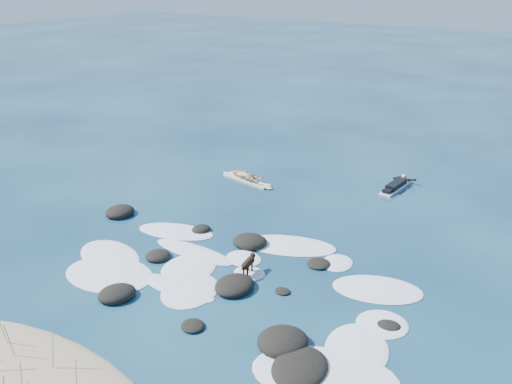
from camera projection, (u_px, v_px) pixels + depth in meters
The scene contains 7 objects.
ground at pixel (216, 257), 20.01m from camera, with size 160.00×160.00×0.00m, color #0A2642.
dune_grass at pixel (12, 375), 13.34m from camera, with size 3.88×2.04×1.23m.
reef_rocks at pixel (205, 284), 18.10m from camera, with size 14.23×7.61×0.55m.
breaking_foam at pixel (234, 283), 18.32m from camera, with size 12.99×8.67×0.12m.
standing_surfer_rig at pixel (247, 167), 26.68m from camera, with size 3.21×1.04×1.83m.
paddling_surfer_rig at pixel (396, 185), 26.02m from camera, with size 1.18×2.63×0.46m.
dog at pixel (249, 262), 18.73m from camera, with size 0.37×1.03×0.66m.
Camera 1 is at (10.90, -14.03, 9.58)m, focal length 40.00 mm.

